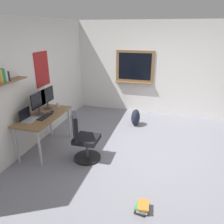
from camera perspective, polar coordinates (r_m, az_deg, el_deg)
The scene contains 13 objects.
ground_plane at distance 4.56m, azimuth 9.06°, elevation -10.73°, with size 5.20×5.20×0.00m, color gray.
wall_back at distance 4.89m, azimuth -19.92°, elevation 7.07°, with size 5.00×0.30×2.60m.
wall_right at distance 6.42m, azimuth 12.29°, elevation 10.94°, with size 0.22×5.00×2.60m.
desk at distance 4.61m, azimuth -17.37°, elevation -1.80°, with size 1.31×0.61×0.75m.
office_chair at distance 4.18m, azimuth -7.50°, elevation -7.35°, with size 0.55×0.56×0.95m.
laptop at distance 4.42m, azimuth -21.18°, elevation -1.36°, with size 0.31×0.21×0.23m.
monitor_primary at distance 4.56m, azimuth -18.68°, elevation 2.58°, with size 0.46×0.17×0.46m.
monitor_secondary at distance 4.82m, azimuth -16.57°, elevation 3.79°, with size 0.46×0.17×0.46m.
keyboard at distance 4.48m, azimuth -17.11°, elevation -1.13°, with size 0.37×0.13×0.02m, color black.
computer_mouse at distance 4.70m, azimuth -15.34°, elevation 0.19°, with size 0.10×0.06×0.03m, color #262628.
coffee_mug at distance 4.99m, azimuth -13.93°, elevation 1.90°, with size 0.08×0.08×0.09m, color silver.
backpack at distance 5.68m, azimuth 6.18°, elevation -1.44°, with size 0.32×0.22×0.44m, color #1E2333.
book_stack_on_floor at distance 3.34m, azimuth 7.93°, elevation -23.39°, with size 0.24×0.20×0.12m.
Camera 1 is at (-3.87, -0.35, 2.40)m, focal length 34.95 mm.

